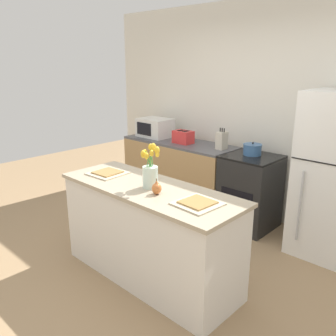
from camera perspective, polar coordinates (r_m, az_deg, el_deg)
ground_plane at (r=3.57m, az=-2.89°, el=-16.82°), size 10.00×10.00×0.00m
back_wall at (r=4.62m, az=15.25°, el=8.44°), size 5.20×0.08×2.70m
kitchen_island at (r=3.34m, az=-3.00°, el=-10.33°), size 1.80×0.66×0.90m
back_counter at (r=5.09m, az=1.78°, el=-0.65°), size 1.68×0.60×0.90m
stove_range at (r=4.45m, az=13.01°, el=-3.71°), size 0.60×0.61×0.90m
refrigerator at (r=3.97m, az=25.24°, el=-1.28°), size 0.68×0.67×1.71m
flower_vase at (r=3.10m, az=-2.81°, el=-0.61°), size 0.19×0.15×0.39m
pear_figurine at (r=2.97m, az=-1.84°, el=-3.22°), size 0.08×0.08×0.14m
plate_setting_left at (r=3.56m, az=-9.66°, el=-0.78°), size 0.34×0.34×0.02m
plate_setting_right at (r=2.78m, az=4.78°, el=-5.65°), size 0.34×0.34×0.02m
toaster at (r=4.85m, az=2.45°, el=4.99°), size 0.28×0.18×0.17m
cooking_pot at (r=4.35m, az=13.38°, el=2.92°), size 0.22×0.22×0.15m
microwave at (r=5.28m, az=-2.11°, el=6.49°), size 0.48×0.37×0.27m
knife_block at (r=4.56m, az=8.61°, el=4.39°), size 0.10×0.14×0.27m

